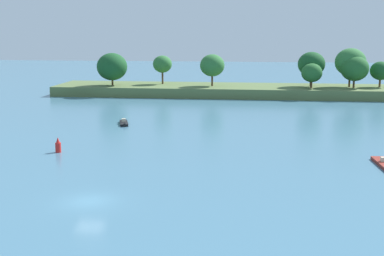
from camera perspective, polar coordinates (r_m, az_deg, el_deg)
The scene contains 4 objects.
ground_plane at distance 47.77m, azimuth -11.11°, elevation -7.82°, with size 400.00×400.00×0.00m, color teal.
treeline_island at distance 120.11m, azimuth 7.16°, elevation 4.89°, with size 90.84×15.14×10.80m.
small_motorboat at distance 84.38m, azimuth -7.43°, elevation 0.55°, with size 2.42×4.78×0.86m.
channel_buoy_red at distance 66.74m, azimuth -14.37°, elevation -1.90°, with size 0.70×0.70×1.90m.
Camera 1 is at (14.28, -43.03, 15.07)m, focal length 48.99 mm.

